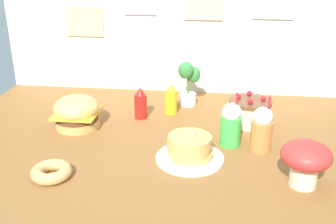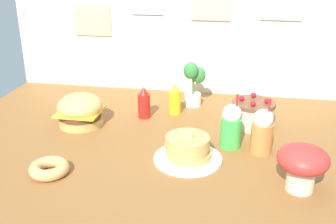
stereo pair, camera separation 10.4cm
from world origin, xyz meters
name	(u,v)px [view 1 (the left image)]	position (x,y,z in m)	size (l,w,h in m)	color
ground_plane	(157,151)	(0.00, 0.00, -0.01)	(2.34, 1.80, 0.02)	brown
back_wall	(176,28)	(0.00, 0.89, 0.44)	(2.34, 0.04, 0.87)	silver
burger	(77,112)	(-0.48, 0.22, 0.09)	(0.25, 0.25, 0.18)	#DBA859
pancake_stack	(190,149)	(0.17, -0.08, 0.05)	(0.32, 0.32, 0.14)	white
layer_cake	(250,112)	(0.47, 0.38, 0.07)	(0.24, 0.24, 0.17)	beige
ketchup_bottle	(141,104)	(-0.15, 0.38, 0.09)	(0.07, 0.07, 0.19)	red
mustard_bottle	(171,99)	(0.01, 0.48, 0.09)	(0.07, 0.07, 0.19)	yellow
cream_soda_cup	(231,124)	(0.36, 0.10, 0.11)	(0.10, 0.10, 0.29)	green
orange_float_cup	(262,129)	(0.51, 0.06, 0.11)	(0.10, 0.10, 0.29)	orange
donut_pink_glaze	(51,172)	(-0.42, -0.31, 0.03)	(0.18, 0.18, 0.05)	tan
potted_plant	(188,82)	(0.11, 0.63, 0.16)	(0.14, 0.11, 0.29)	white
mushroom_stool	(306,159)	(0.65, -0.24, 0.12)	(0.21, 0.21, 0.20)	beige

